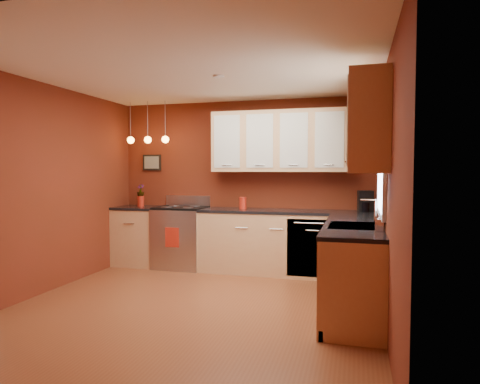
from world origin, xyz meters
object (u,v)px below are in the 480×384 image
(gas_range, at_px, (181,237))
(red_canister, at_px, (243,203))
(soap_pump, at_px, (380,222))
(coffee_maker, at_px, (365,202))
(sink, at_px, (354,228))

(gas_range, bearing_deg, red_canister, 1.44)
(soap_pump, bearing_deg, gas_range, 146.74)
(gas_range, height_order, soap_pump, soap_pump)
(red_canister, relative_size, coffee_maker, 0.60)
(coffee_maker, bearing_deg, sink, -104.91)
(sink, distance_m, soap_pump, 0.47)
(red_canister, bearing_deg, soap_pump, -45.53)
(gas_range, xyz_separation_m, sink, (2.62, -1.50, 0.43))
(red_canister, height_order, soap_pump, soap_pump)
(gas_range, xyz_separation_m, red_canister, (1.00, 0.03, 0.55))
(gas_range, bearing_deg, coffee_maker, 1.65)
(gas_range, bearing_deg, sink, -29.78)
(gas_range, distance_m, red_canister, 1.14)
(red_canister, bearing_deg, coffee_maker, 1.77)
(gas_range, distance_m, sink, 3.05)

